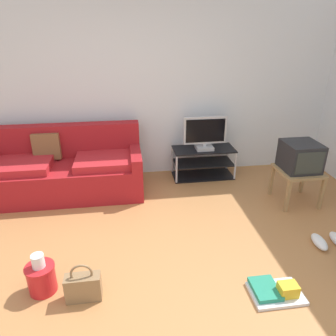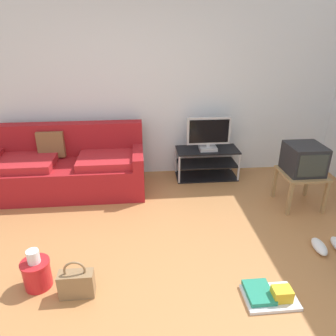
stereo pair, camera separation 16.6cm
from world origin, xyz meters
The scene contains 11 objects.
ground_plane centered at (0.00, 0.00, -0.01)m, with size 9.00×9.80×0.02m, color #B27542.
wall_back centered at (0.00, 2.45, 1.35)m, with size 9.00×0.10×2.70m, color silver.
couch centered at (-0.97, 1.91, 0.33)m, with size 2.05×0.86×0.89m.
tv_stand centered at (1.02, 2.14, 0.23)m, with size 0.92×0.42×0.45m.
flat_tv centered at (1.02, 2.11, 0.69)m, with size 0.63×0.22×0.49m.
side_table centered at (2.02, 1.21, 0.38)m, with size 0.51×0.51×0.46m.
crt_tv centered at (2.02, 1.22, 0.64)m, with size 0.42×0.44×0.36m.
handbag centered at (-0.56, -0.08, 0.13)m, with size 0.30×0.13×0.36m.
cleaning_bucket centered at (-0.93, 0.06, 0.16)m, with size 0.25×0.25×0.38m.
sneakers_pair centered at (1.94, 0.30, 0.04)m, with size 0.36×0.29×0.09m.
floor_tray centered at (1.07, -0.28, 0.04)m, with size 0.44×0.32×0.14m.
Camera 1 is at (-0.14, -2.18, 2.13)m, focal length 33.93 mm.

